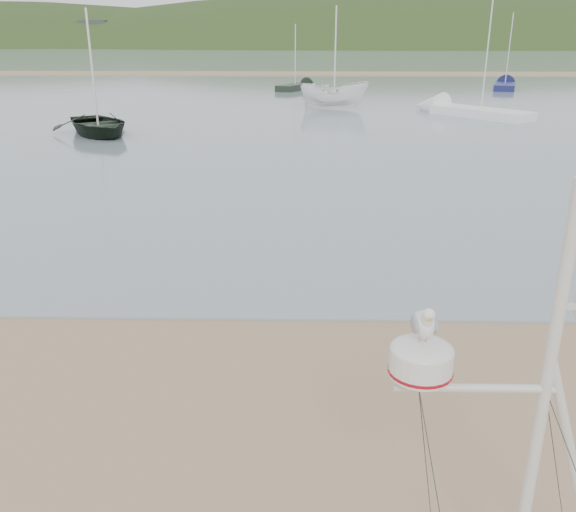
{
  "coord_description": "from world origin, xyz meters",
  "views": [
    {
      "loc": [
        2.61,
        -5.73,
        4.83
      ],
      "look_at": [
        2.47,
        1.0,
        2.34
      ],
      "focal_mm": 38.0,
      "sensor_mm": 36.0,
      "label": 1
    }
  ],
  "objects_px": {
    "boat_dark": "(93,81)",
    "sailboat_white_near": "(450,109)",
    "mast_rig": "(521,506)",
    "sailboat_dark_mid": "(303,86)",
    "sailboat_blue_far": "(505,85)",
    "boat_white": "(335,73)"
  },
  "relations": [
    {
      "from": "mast_rig",
      "to": "sailboat_white_near",
      "type": "xyz_separation_m",
      "value": [
        7.37,
        34.65,
        -0.84
      ]
    },
    {
      "from": "sailboat_dark_mid",
      "to": "sailboat_white_near",
      "type": "bearing_deg",
      "value": -61.69
    },
    {
      "from": "boat_white",
      "to": "sailboat_white_near",
      "type": "relative_size",
      "value": 0.56
    },
    {
      "from": "sailboat_dark_mid",
      "to": "sailboat_blue_far",
      "type": "bearing_deg",
      "value": 5.37
    },
    {
      "from": "boat_dark",
      "to": "sailboat_white_near",
      "type": "height_order",
      "value": "sailboat_white_near"
    },
    {
      "from": "mast_rig",
      "to": "sailboat_blue_far",
      "type": "xyz_separation_m",
      "value": [
        16.57,
        53.16,
        -0.84
      ]
    },
    {
      "from": "mast_rig",
      "to": "boat_dark",
      "type": "distance_m",
      "value": 28.39
    },
    {
      "from": "boat_dark",
      "to": "boat_white",
      "type": "height_order",
      "value": "boat_dark"
    },
    {
      "from": "mast_rig",
      "to": "boat_white",
      "type": "relative_size",
      "value": 1.06
    },
    {
      "from": "sailboat_dark_mid",
      "to": "mast_rig",
      "type": "bearing_deg",
      "value": -88.13
    },
    {
      "from": "mast_rig",
      "to": "sailboat_dark_mid",
      "type": "bearing_deg",
      "value": 91.87
    },
    {
      "from": "boat_white",
      "to": "sailboat_blue_far",
      "type": "height_order",
      "value": "sailboat_blue_far"
    },
    {
      "from": "boat_white",
      "to": "sailboat_dark_mid",
      "type": "relative_size",
      "value": 0.78
    },
    {
      "from": "boat_dark",
      "to": "boat_white",
      "type": "bearing_deg",
      "value": 9.53
    },
    {
      "from": "mast_rig",
      "to": "sailboat_blue_far",
      "type": "distance_m",
      "value": 55.69
    },
    {
      "from": "mast_rig",
      "to": "sailboat_dark_mid",
      "type": "xyz_separation_m",
      "value": [
        -1.68,
        51.45,
        -0.84
      ]
    },
    {
      "from": "sailboat_white_near",
      "to": "sailboat_dark_mid",
      "type": "bearing_deg",
      "value": 118.31
    },
    {
      "from": "sailboat_white_near",
      "to": "sailboat_blue_far",
      "type": "distance_m",
      "value": 20.67
    },
    {
      "from": "sailboat_blue_far",
      "to": "sailboat_dark_mid",
      "type": "bearing_deg",
      "value": -174.63
    },
    {
      "from": "sailboat_blue_far",
      "to": "boat_white",
      "type": "bearing_deg",
      "value": -135.57
    },
    {
      "from": "mast_rig",
      "to": "sailboat_white_near",
      "type": "relative_size",
      "value": 0.6
    },
    {
      "from": "boat_dark",
      "to": "sailboat_white_near",
      "type": "relative_size",
      "value": 0.64
    }
  ]
}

